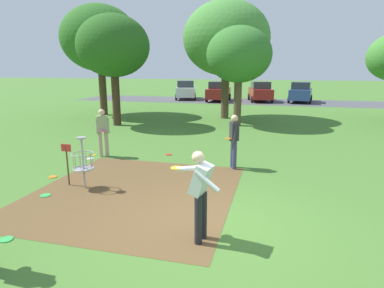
{
  "coord_description": "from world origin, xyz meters",
  "views": [
    {
      "loc": [
        1.12,
        -5.86,
        3.14
      ],
      "look_at": [
        -1.15,
        2.96,
        1.0
      ],
      "focal_mm": 30.65,
      "sensor_mm": 36.0,
      "label": 1
    }
  ],
  "objects_px": {
    "frisbee_far_left": "(6,239)",
    "tree_mid_left": "(226,39)",
    "player_waiting_right": "(234,138)",
    "tree_mid_right": "(113,46)",
    "parked_car_center_right": "(260,91)",
    "frisbee_scattered_b": "(169,155)",
    "frisbee_near_basket": "(53,177)",
    "frisbee_mid_grass": "(45,195)",
    "parked_car_center_left": "(219,91)",
    "player_waiting_left": "(200,190)",
    "parked_car_rightmost": "(301,92)",
    "frisbee_by_tee": "(90,159)",
    "tree_mid_center": "(100,39)",
    "disc_golf_basket": "(81,161)",
    "parked_car_leftmost": "(186,90)",
    "frisbee_far_right": "(93,155)",
    "tree_near_left": "(239,55)",
    "player_foreground_watching": "(103,130)"
  },
  "relations": [
    {
      "from": "player_waiting_right",
      "to": "parked_car_leftmost",
      "type": "height_order",
      "value": "parked_car_leftmost"
    },
    {
      "from": "frisbee_by_tee",
      "to": "player_waiting_right",
      "type": "bearing_deg",
      "value": 2.15
    },
    {
      "from": "frisbee_scattered_b",
      "to": "parked_car_rightmost",
      "type": "bearing_deg",
      "value": 74.26
    },
    {
      "from": "frisbee_near_basket",
      "to": "frisbee_mid_grass",
      "type": "height_order",
      "value": "same"
    },
    {
      "from": "player_waiting_right",
      "to": "frisbee_by_tee",
      "type": "bearing_deg",
      "value": -177.85
    },
    {
      "from": "player_foreground_watching",
      "to": "parked_car_center_right",
      "type": "xyz_separation_m",
      "value": [
        4.4,
        21.38,
        -0.05
      ]
    },
    {
      "from": "player_waiting_right",
      "to": "parked_car_center_right",
      "type": "bearing_deg",
      "value": 90.78
    },
    {
      "from": "player_waiting_right",
      "to": "frisbee_mid_grass",
      "type": "relative_size",
      "value": 6.72
    },
    {
      "from": "player_foreground_watching",
      "to": "parked_car_center_left",
      "type": "relative_size",
      "value": 0.4
    },
    {
      "from": "tree_mid_left",
      "to": "parked_car_leftmost",
      "type": "relative_size",
      "value": 1.56
    },
    {
      "from": "disc_golf_basket",
      "to": "frisbee_by_tee",
      "type": "distance_m",
      "value": 2.99
    },
    {
      "from": "tree_mid_center",
      "to": "tree_near_left",
      "type": "bearing_deg",
      "value": -11.98
    },
    {
      "from": "disc_golf_basket",
      "to": "player_waiting_left",
      "type": "height_order",
      "value": "player_waiting_left"
    },
    {
      "from": "parked_car_center_left",
      "to": "parked_car_center_right",
      "type": "height_order",
      "value": "same"
    },
    {
      "from": "frisbee_scattered_b",
      "to": "tree_mid_left",
      "type": "relative_size",
      "value": 0.03
    },
    {
      "from": "frisbee_by_tee",
      "to": "parked_car_center_left",
      "type": "relative_size",
      "value": 0.06
    },
    {
      "from": "player_foreground_watching",
      "to": "frisbee_by_tee",
      "type": "xyz_separation_m",
      "value": [
        -0.3,
        -0.44,
        -0.96
      ]
    },
    {
      "from": "frisbee_near_basket",
      "to": "tree_mid_center",
      "type": "height_order",
      "value": "tree_mid_center"
    },
    {
      "from": "tree_near_left",
      "to": "parked_car_rightmost",
      "type": "distance_m",
      "value": 14.72
    },
    {
      "from": "tree_mid_left",
      "to": "parked_car_leftmost",
      "type": "xyz_separation_m",
      "value": [
        -5.77,
        11.64,
        -3.88
      ]
    },
    {
      "from": "player_waiting_left",
      "to": "parked_car_rightmost",
      "type": "bearing_deg",
      "value": 82.77
    },
    {
      "from": "disc_golf_basket",
      "to": "tree_near_left",
      "type": "distance_m",
      "value": 11.4
    },
    {
      "from": "frisbee_far_left",
      "to": "parked_car_center_right",
      "type": "distance_m",
      "value": 27.35
    },
    {
      "from": "tree_mid_right",
      "to": "parked_car_center_left",
      "type": "bearing_deg",
      "value": 77.76
    },
    {
      "from": "disc_golf_basket",
      "to": "tree_mid_left",
      "type": "distance_m",
      "value": 13.89
    },
    {
      "from": "player_waiting_right",
      "to": "frisbee_far_right",
      "type": "height_order",
      "value": "player_waiting_right"
    },
    {
      "from": "frisbee_near_basket",
      "to": "parked_car_center_right",
      "type": "bearing_deg",
      "value": 78.84
    },
    {
      "from": "tree_near_left",
      "to": "frisbee_mid_grass",
      "type": "bearing_deg",
      "value": -106.79
    },
    {
      "from": "player_waiting_left",
      "to": "frisbee_near_basket",
      "type": "bearing_deg",
      "value": 154.08
    },
    {
      "from": "frisbee_far_left",
      "to": "tree_mid_left",
      "type": "distance_m",
      "value": 16.72
    },
    {
      "from": "tree_near_left",
      "to": "frisbee_near_basket",
      "type": "bearing_deg",
      "value": -112.46
    },
    {
      "from": "tree_near_left",
      "to": "tree_mid_left",
      "type": "distance_m",
      "value": 2.95
    },
    {
      "from": "player_waiting_right",
      "to": "tree_mid_right",
      "type": "relative_size",
      "value": 0.29
    },
    {
      "from": "frisbee_scattered_b",
      "to": "tree_mid_center",
      "type": "height_order",
      "value": "tree_mid_center"
    },
    {
      "from": "player_foreground_watching",
      "to": "frisbee_far_right",
      "type": "bearing_deg",
      "value": -179.76
    },
    {
      "from": "frisbee_mid_grass",
      "to": "frisbee_scattered_b",
      "type": "relative_size",
      "value": 1.17
    },
    {
      "from": "player_waiting_left",
      "to": "frisbee_far_left",
      "type": "height_order",
      "value": "player_waiting_left"
    },
    {
      "from": "disc_golf_basket",
      "to": "parked_car_leftmost",
      "type": "height_order",
      "value": "parked_car_leftmost"
    },
    {
      "from": "frisbee_far_right",
      "to": "tree_mid_left",
      "type": "distance_m",
      "value": 11.7
    },
    {
      "from": "tree_mid_left",
      "to": "parked_car_center_right",
      "type": "xyz_separation_m",
      "value": [
        1.61,
        11.21,
        -3.88
      ]
    },
    {
      "from": "frisbee_near_basket",
      "to": "parked_car_leftmost",
      "type": "xyz_separation_m",
      "value": [
        -2.69,
        24.27,
        0.91
      ]
    },
    {
      "from": "parked_car_center_right",
      "to": "frisbee_scattered_b",
      "type": "bearing_deg",
      "value": -96.12
    },
    {
      "from": "frisbee_mid_grass",
      "to": "parked_car_center_left",
      "type": "relative_size",
      "value": 0.06
    },
    {
      "from": "parked_car_leftmost",
      "to": "parked_car_center_right",
      "type": "relative_size",
      "value": 1.01
    },
    {
      "from": "frisbee_by_tee",
      "to": "frisbee_scattered_b",
      "type": "bearing_deg",
      "value": 25.83
    },
    {
      "from": "player_waiting_left",
      "to": "frisbee_far_left",
      "type": "distance_m",
      "value": 3.75
    },
    {
      "from": "tree_mid_center",
      "to": "parked_car_center_right",
      "type": "relative_size",
      "value": 1.58
    },
    {
      "from": "frisbee_mid_grass",
      "to": "frisbee_by_tee",
      "type": "bearing_deg",
      "value": 102.71
    },
    {
      "from": "tree_mid_center",
      "to": "parked_car_center_right",
      "type": "height_order",
      "value": "tree_mid_center"
    },
    {
      "from": "frisbee_far_left",
      "to": "tree_near_left",
      "type": "xyz_separation_m",
      "value": [
        2.69,
        13.4,
        3.75
      ]
    }
  ]
}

